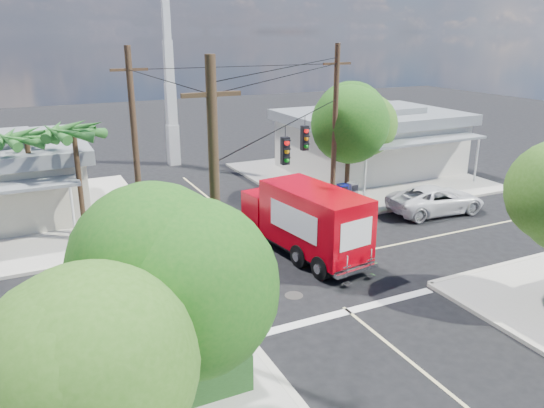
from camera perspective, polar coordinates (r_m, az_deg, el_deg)
ground at (r=22.81m, az=2.20°, el=-6.67°), size 120.00×120.00×0.00m
sidewalk_ne at (r=36.96m, az=9.26°, el=2.96°), size 14.12×14.12×0.14m
sidewalk_nw at (r=30.67m, az=-26.45°, el=-1.89°), size 14.12×14.12×0.14m
road_markings at (r=21.65m, az=4.04°, el=-8.11°), size 32.00×32.00×0.01m
building_ne at (r=38.25m, az=10.52°, el=6.86°), size 11.80×10.20×4.50m
radio_tower at (r=39.82m, az=-10.91°, el=12.11°), size 0.80×0.80×17.00m
tree_sw_front at (r=12.25m, az=-10.20°, el=-7.37°), size 3.88×3.78×6.03m
tree_sw_back at (r=9.98m, az=-20.41°, el=-17.60°), size 3.56×3.42×5.41m
tree_ne_front at (r=30.63m, az=8.41°, el=8.89°), size 4.21×4.14×6.66m
tree_ne_back at (r=33.97m, az=9.97°, el=8.71°), size 3.77×3.66×5.82m
palm_nw_front at (r=26.26m, az=-20.54°, el=7.06°), size 3.01×3.08×5.59m
palm_nw_back at (r=27.71m, az=-24.90°, el=6.27°), size 3.01×3.08×5.19m
utility_poles at (r=22.05m, az=-3.28°, el=5.28°), size 12.00×10.68×9.00m
picket_fence at (r=15.58m, az=-14.49°, el=-17.21°), size 5.94×0.06×1.00m
hedge_sw at (r=14.91m, az=-14.61°, el=-18.99°), size 6.20×1.20×1.10m
vending_boxes at (r=30.70m, az=7.55°, el=1.14°), size 1.90×0.50×1.10m
delivery_truck at (r=23.48m, az=3.54°, el=-1.71°), size 3.24×7.55×3.17m
parked_car at (r=30.48m, az=17.23°, el=0.46°), size 5.60×2.91×1.51m
pedestrian at (r=15.11m, az=-5.54°, el=-16.20°), size 0.77×0.62×1.81m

